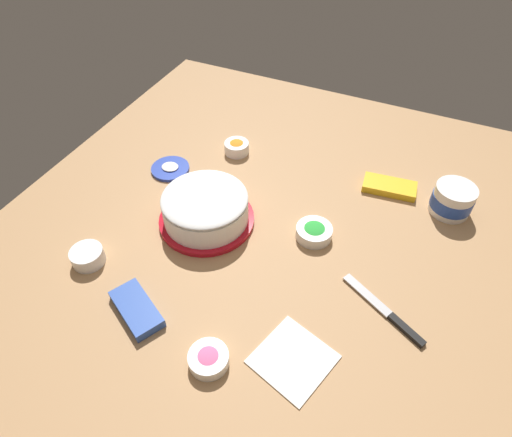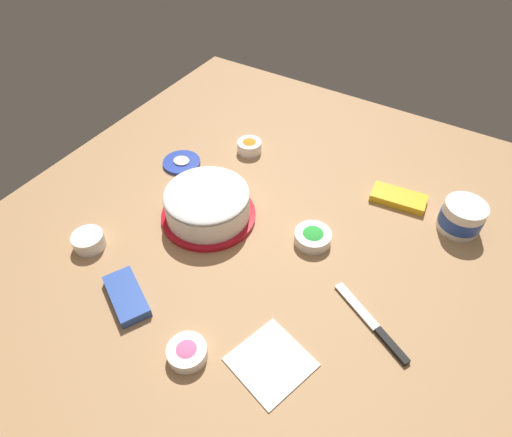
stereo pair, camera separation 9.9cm
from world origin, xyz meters
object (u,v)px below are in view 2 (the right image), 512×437
(sprinkle_bowl_blue, at_px, (89,241))
(candy_box_lower, at_px, (127,296))
(frosting_tub_lid, at_px, (182,162))
(sprinkle_bowl_pink, at_px, (186,351))
(candy_box_upper, at_px, (398,198))
(sprinkle_bowl_orange, at_px, (249,146))
(frosting_tub, at_px, (462,216))
(frosted_cake, at_px, (208,204))
(paper_napkin, at_px, (271,362))
(spreading_knife, at_px, (377,329))
(sprinkle_bowl_green, at_px, (313,237))

(sprinkle_bowl_blue, distance_m, candy_box_lower, 0.21)
(frosting_tub_lid, height_order, sprinkle_bowl_blue, sprinkle_bowl_blue)
(sprinkle_bowl_pink, height_order, candy_box_upper, sprinkle_bowl_pink)
(frosting_tub_lid, relative_size, sprinkle_bowl_orange, 1.50)
(frosting_tub, xyz_separation_m, frosting_tub_lid, (-0.82, -0.18, -0.04))
(frosting_tub, relative_size, candy_box_lower, 0.77)
(frosted_cake, bearing_deg, sprinkle_bowl_orange, 101.38)
(candy_box_lower, distance_m, paper_napkin, 0.37)
(spreading_knife, relative_size, paper_napkin, 1.45)
(sprinkle_bowl_orange, distance_m, sprinkle_bowl_pink, 0.73)
(frosted_cake, height_order, spreading_knife, frosted_cake)
(frosted_cake, height_order, paper_napkin, frosted_cake)
(spreading_knife, xyz_separation_m, paper_napkin, (-0.16, -0.19, -0.00))
(sprinkle_bowl_orange, xyz_separation_m, sprinkle_bowl_pink, (0.27, -0.68, -0.00))
(frosting_tub_lid, xyz_separation_m, candy_box_lower, (0.21, -0.47, 0.01))
(candy_box_upper, bearing_deg, sprinkle_bowl_blue, -143.41)
(candy_box_lower, relative_size, paper_napkin, 0.99)
(sprinkle_bowl_orange, bearing_deg, candy_box_upper, 2.83)
(candy_box_upper, bearing_deg, paper_napkin, -102.37)
(sprinkle_bowl_orange, height_order, sprinkle_bowl_green, sprinkle_bowl_orange)
(frosting_tub, distance_m, sprinkle_bowl_orange, 0.67)
(sprinkle_bowl_green, relative_size, sprinkle_bowl_pink, 1.12)
(frosted_cake, distance_m, frosting_tub_lid, 0.26)
(frosted_cake, bearing_deg, paper_napkin, -37.71)
(sprinkle_bowl_orange, height_order, candy_box_upper, sprinkle_bowl_orange)
(paper_napkin, bearing_deg, sprinkle_bowl_pink, -153.73)
(frosting_tub, height_order, sprinkle_bowl_pink, frosting_tub)
(sprinkle_bowl_green, bearing_deg, sprinkle_bowl_orange, 144.93)
(spreading_knife, relative_size, candy_box_upper, 1.40)
(candy_box_upper, bearing_deg, frosting_tub, -12.61)
(candy_box_upper, bearing_deg, frosted_cake, -148.03)
(sprinkle_bowl_pink, relative_size, candy_box_upper, 0.56)
(sprinkle_bowl_orange, height_order, sprinkle_bowl_pink, sprinkle_bowl_orange)
(frosting_tub_lid, bearing_deg, candy_box_lower, -66.10)
(sprinkle_bowl_pink, height_order, candy_box_lower, sprinkle_bowl_pink)
(sprinkle_bowl_green, relative_size, paper_napkin, 0.65)
(frosting_tub_lid, relative_size, sprinkle_bowl_blue, 1.44)
(frosted_cake, relative_size, candy_box_upper, 1.71)
(frosting_tub, bearing_deg, candy_box_lower, -133.38)
(sprinkle_bowl_orange, bearing_deg, sprinkle_bowl_pink, -68.53)
(frosting_tub, distance_m, spreading_knife, 0.43)
(sprinkle_bowl_blue, bearing_deg, sprinkle_bowl_green, 32.93)
(frosted_cake, distance_m, spreading_knife, 0.54)
(sprinkle_bowl_orange, distance_m, sprinkle_bowl_green, 0.43)
(spreading_knife, relative_size, candy_box_lower, 1.47)
(sprinkle_bowl_green, height_order, candy_box_lower, sprinkle_bowl_green)
(sprinkle_bowl_blue, xyz_separation_m, paper_napkin, (0.57, -0.03, -0.02))
(candy_box_lower, xyz_separation_m, candy_box_upper, (0.44, 0.67, -0.00))
(sprinkle_bowl_pink, bearing_deg, candy_box_upper, 72.04)
(paper_napkin, bearing_deg, sprinkle_bowl_green, 102.33)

